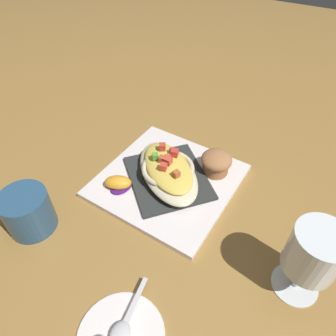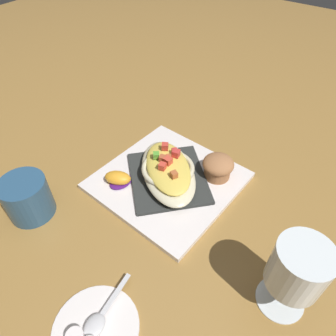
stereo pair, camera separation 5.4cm
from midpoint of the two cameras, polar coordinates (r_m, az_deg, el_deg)
The scene contains 10 objects.
ground_plane at distance 0.62m, azimuth 2.46°, elevation -2.78°, with size 2.60×2.60×0.00m, color olive.
square_plate at distance 0.62m, azimuth 2.48°, elevation -2.44°, with size 0.25×0.25×0.01m, color white.
folded_napkin at distance 0.61m, azimuth 2.50°, elevation -1.88°, with size 0.16×0.15×0.01m, color #2B2E2D.
gratin_dish at distance 0.60m, azimuth 2.56°, elevation -0.41°, with size 0.19×0.20×0.05m.
muffin at distance 0.62m, azimuth 11.72°, elevation 0.17°, with size 0.06×0.06×0.05m.
orange_garnish at distance 0.61m, azimuth -6.70°, elevation -2.09°, with size 0.05×0.06×0.02m.
coffee_mug at distance 0.59m, azimuth -22.30°, elevation -5.45°, with size 0.08×0.11×0.08m.
stemmed_glass at distance 0.46m, azimuth 26.16°, elevation -16.95°, with size 0.07×0.07×0.13m.
creamer_saucer at distance 0.48m, azimuth -9.82°, elevation -27.41°, with size 0.12×0.12×0.01m, color white.
spoon at distance 0.47m, azimuth -9.50°, elevation -26.48°, with size 0.10×0.03×0.01m.
Camera 2 is at (-0.34, -0.25, 0.46)m, focal length 32.83 mm.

